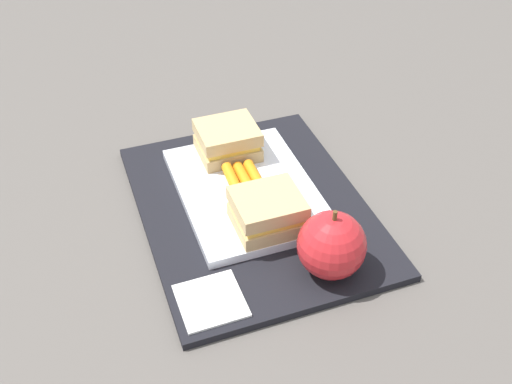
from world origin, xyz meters
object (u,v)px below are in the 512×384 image
Objects in this scene: carrot_sticks_bundle at (246,183)px; food_tray at (246,190)px; apple at (332,245)px; paper_napkin at (211,301)px; sandwich_half_left at (228,140)px; sandwich_half_right at (268,211)px.

food_tray is at bearing 171.97° from carrot_sticks_bundle.
paper_napkin is at bearing -90.12° from apple.
sandwich_half_left reaches higher than carrot_sticks_bundle.
food_tray is at bearing -164.38° from apple.
sandwich_half_left reaches higher than food_tray.
paper_napkin is at bearing -31.08° from food_tray.
sandwich_half_left and sandwich_half_right have the same top height.
apple is at bearing 15.62° from food_tray.
apple is (0.24, 0.04, 0.01)m from sandwich_half_left.
sandwich_half_right is at bearing 0.00° from sandwich_half_left.
apple is at bearing 89.88° from paper_napkin.
apple is at bearing 15.73° from carrot_sticks_bundle.
food_tray is 2.88× the size of sandwich_half_right.
carrot_sticks_bundle is at bearing -8.03° from food_tray.
sandwich_half_right reaches higher than food_tray.
carrot_sticks_bundle is (-0.08, -0.00, -0.01)m from sandwich_half_right.
paper_napkin is (0.16, -0.10, -0.00)m from food_tray.
paper_napkin is at bearing -49.62° from sandwich_half_right.
carrot_sticks_bundle reaches higher than food_tray.
carrot_sticks_bundle is 0.19m from paper_napkin.
sandwich_half_right is at bearing 0.00° from food_tray.
apple reaches higher than carrot_sticks_bundle.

